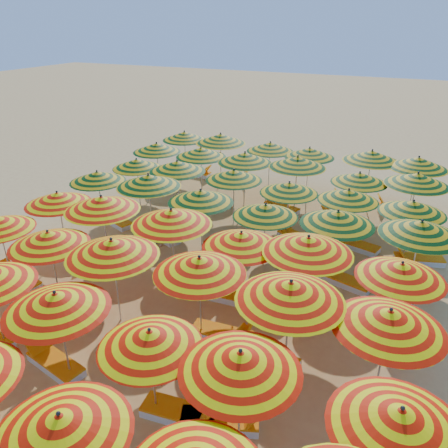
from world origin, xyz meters
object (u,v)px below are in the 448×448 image
at_px(umbrella_8, 56,302).
at_px(umbrella_25, 149,181).
at_px(umbrella_3, 61,425).
at_px(umbrella_19, 102,204).
at_px(umbrella_34, 348,195).
at_px(umbrella_45, 309,153).
at_px(umbrella_29, 421,229).
at_px(lounger_15, 82,249).
at_px(lounger_25, 355,245).
at_px(umbrella_15, 200,266).
at_px(umbrella_43, 221,139).
at_px(umbrella_33, 289,188).
at_px(lounger_26, 418,259).
at_px(lounger_12, 78,299).
at_px(lounger_16, 102,255).
at_px(umbrella_22, 308,245).
at_px(lounger_11, 18,281).
at_px(umbrella_40, 359,178).
at_px(lounger_27, 281,207).
at_px(beachgoer_b, 219,260).
at_px(umbrella_41, 417,179).
at_px(umbrella_46, 372,156).
at_px(umbrella_42, 184,136).
at_px(umbrella_28, 338,218).
at_px(umbrella_39, 297,162).
at_px(umbrella_18, 58,198).
at_px(umbrella_23, 401,271).
at_px(umbrella_11, 400,420).
at_px(beachgoer_a, 158,228).
at_px(umbrella_10, 240,362).
at_px(lounger_8, 181,413).
at_px(umbrella_44, 270,147).
at_px(lounger_23, 391,289).
at_px(umbrella_37, 201,152).
at_px(umbrella_21, 241,240).
at_px(lounger_17, 187,282).
at_px(lounger_29, 196,173).
at_px(lounger_32, 395,207).
at_px(umbrella_20, 171,217).
at_px(lounger_22, 344,280).
at_px(umbrella_9, 150,339).
at_px(lounger_7, 55,363).
at_px(lounger_21, 162,235).
at_px(umbrella_26, 201,196).
at_px(lounger_19, 285,308).
at_px(lounger_30, 232,181).
at_px(umbrella_13, 49,239).
at_px(umbrella_17, 389,320).
at_px(umbrella_32, 234,175).
at_px(umbrella_14, 112,248).
at_px(umbrella_35, 413,207).

relative_size(umbrella_8, umbrella_25, 0.96).
bearing_deg(umbrella_3, umbrella_19, 124.40).
bearing_deg(umbrella_19, umbrella_34, 33.95).
bearing_deg(umbrella_45, umbrella_29, -52.91).
height_order(lounger_15, lounger_25, same).
bearing_deg(umbrella_15, umbrella_43, 112.43).
relative_size(umbrella_33, lounger_26, 1.32).
xyz_separation_m(lounger_12, lounger_25, (7.29, 7.27, 0.00)).
xyz_separation_m(lounger_16, lounger_25, (8.39, 4.74, 0.00)).
bearing_deg(umbrella_22, lounger_11, -165.63).
bearing_deg(umbrella_43, umbrella_40, -18.22).
distance_m(lounger_27, beachgoer_b, 6.62).
bearing_deg(umbrella_25, umbrella_41, 26.03).
bearing_deg(umbrella_46, lounger_26, -61.99).
distance_m(umbrella_22, umbrella_42, 13.65).
xyz_separation_m(umbrella_28, umbrella_39, (-2.76, 4.99, 0.11)).
relative_size(umbrella_41, lounger_16, 1.80).
xyz_separation_m(umbrella_18, umbrella_23, (11.69, -0.09, -0.03)).
height_order(umbrella_11, lounger_25, umbrella_11).
distance_m(lounger_27, beachgoer_a, 6.29).
xyz_separation_m(umbrella_10, lounger_8, (-1.42, 0.07, -2.09)).
relative_size(umbrella_41, umbrella_44, 1.31).
distance_m(umbrella_46, lounger_23, 7.84).
bearing_deg(umbrella_22, umbrella_33, 112.43).
xyz_separation_m(umbrella_19, lounger_11, (-1.95, -2.33, -2.24)).
relative_size(umbrella_42, lounger_12, 1.64).
relative_size(umbrella_11, umbrella_29, 0.96).
bearing_deg(lounger_23, umbrella_37, 175.76).
relative_size(umbrella_21, umbrella_45, 0.88).
distance_m(lounger_17, lounger_29, 11.20).
bearing_deg(umbrella_25, umbrella_33, 22.88).
height_order(umbrella_10, umbrella_21, umbrella_10).
bearing_deg(lounger_32, umbrella_3, 63.42).
bearing_deg(lounger_25, lounger_23, 135.73).
relative_size(umbrella_20, lounger_26, 1.76).
distance_m(lounger_11, lounger_22, 10.92).
height_order(umbrella_39, umbrella_45, umbrella_39).
xyz_separation_m(umbrella_22, umbrella_39, (-2.42, 7.45, -0.03)).
relative_size(umbrella_9, umbrella_15, 0.91).
bearing_deg(beachgoer_b, lounger_27, -97.90).
bearing_deg(umbrella_25, lounger_7, -75.92).
height_order(umbrella_21, lounger_21, umbrella_21).
relative_size(umbrella_26, lounger_19, 1.71).
height_order(lounger_26, lounger_30, same).
relative_size(umbrella_8, umbrella_13, 0.97).
distance_m(umbrella_17, umbrella_32, 10.14).
bearing_deg(lounger_17, umbrella_14, 60.70).
distance_m(umbrella_39, umbrella_46, 3.58).
bearing_deg(umbrella_35, umbrella_32, 176.78).
height_order(lounger_7, lounger_27, same).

